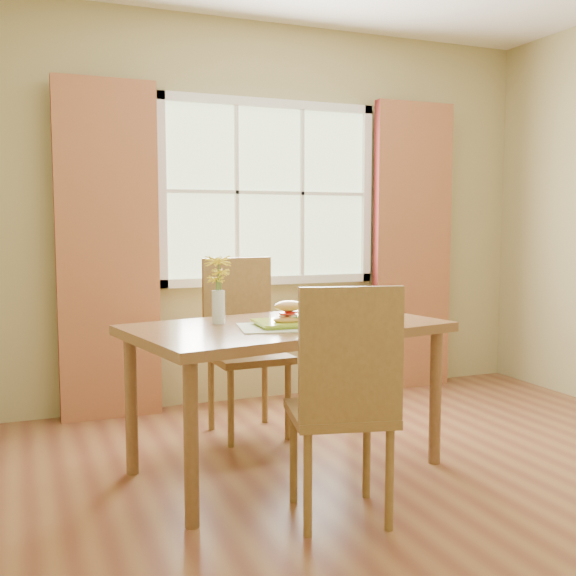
# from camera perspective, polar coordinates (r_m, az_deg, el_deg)

# --- Properties ---
(room) EXTENTS (4.24, 3.84, 2.74)m
(room) POSITION_cam_1_polar(r_m,az_deg,el_deg) (3.20, 10.23, 6.64)
(room) COLOR brown
(room) RESTS_ON ground
(window) EXTENTS (1.62, 0.06, 1.32)m
(window) POSITION_cam_1_polar(r_m,az_deg,el_deg) (4.89, -1.60, 8.05)
(window) COLOR #B0C796
(window) RESTS_ON room
(curtain_left) EXTENTS (0.65, 0.08, 2.20)m
(curtain_left) POSITION_cam_1_polar(r_m,az_deg,el_deg) (4.52, -14.98, 3.01)
(curtain_left) COLOR maroon
(curtain_left) RESTS_ON room
(curtain_right) EXTENTS (0.65, 0.08, 2.20)m
(curtain_right) POSITION_cam_1_polar(r_m,az_deg,el_deg) (5.32, 10.48, 3.45)
(curtain_right) COLOR maroon
(curtain_right) RESTS_ON room
(dining_table) EXTENTS (1.71, 1.16, 0.77)m
(dining_table) POSITION_cam_1_polar(r_m,az_deg,el_deg) (3.48, -0.12, -4.32)
(dining_table) COLOR brown
(dining_table) RESTS_ON room
(chair_near) EXTENTS (0.51, 0.51, 1.03)m
(chair_near) POSITION_cam_1_polar(r_m,az_deg,el_deg) (2.87, 4.83, -9.00)
(chair_near) COLOR brown
(chair_near) RESTS_ON room
(chair_far) EXTENTS (0.46, 0.46, 1.07)m
(chair_far) POSITION_cam_1_polar(r_m,az_deg,el_deg) (4.16, -3.84, -4.15)
(chair_far) COLOR brown
(chair_far) RESTS_ON room
(placemat) EXTENTS (0.50, 0.41, 0.01)m
(placemat) POSITION_cam_1_polar(r_m,az_deg,el_deg) (3.33, -0.25, -3.33)
(placemat) COLOR beige
(placemat) RESTS_ON dining_table
(plate) EXTENTS (0.28, 0.28, 0.01)m
(plate) POSITION_cam_1_polar(r_m,az_deg,el_deg) (3.36, -0.43, -3.09)
(plate) COLOR #9FC731
(plate) RESTS_ON placemat
(croissant_sandwich) EXTENTS (0.16, 0.11, 0.12)m
(croissant_sandwich) POSITION_cam_1_polar(r_m,az_deg,el_deg) (3.33, 0.05, -2.08)
(croissant_sandwich) COLOR #E6BA4E
(croissant_sandwich) RESTS_ON plate
(water_glass) EXTENTS (0.08, 0.08, 0.12)m
(water_glass) POSITION_cam_1_polar(r_m,az_deg,el_deg) (3.50, 3.51, -2.07)
(water_glass) COLOR silver
(water_glass) RESTS_ON dining_table
(flower_vase) EXTENTS (0.14, 0.14, 0.35)m
(flower_vase) POSITION_cam_1_polar(r_m,az_deg,el_deg) (3.47, -5.93, 0.45)
(flower_vase) COLOR silver
(flower_vase) RESTS_ON dining_table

